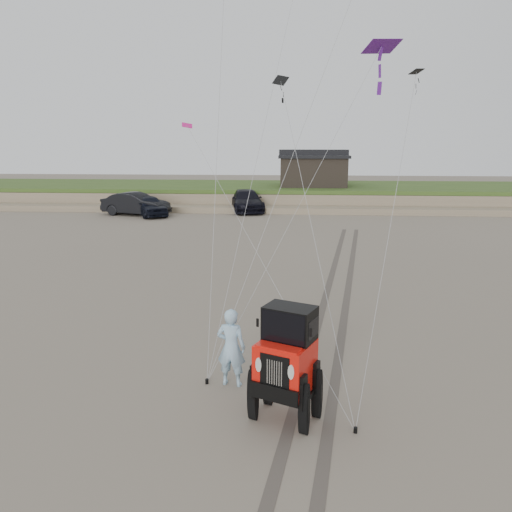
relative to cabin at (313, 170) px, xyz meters
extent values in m
plane|color=#6B6054|center=(-2.00, -37.00, -3.24)|extent=(160.00, 160.00, 0.00)
cube|color=#7A6B54|center=(-2.00, 1.00, -2.54)|extent=(160.00, 12.00, 1.40)
cube|color=#2D4719|center=(-2.00, 1.00, -1.69)|extent=(160.00, 12.00, 0.35)
cube|color=#7A6B54|center=(-2.00, -5.50, -2.99)|extent=(160.00, 3.50, 0.50)
cube|color=black|center=(0.00, 0.00, -0.21)|extent=(6.00, 5.00, 2.60)
cube|color=black|center=(0.00, 0.00, 1.21)|extent=(6.40, 5.40, 0.25)
cube|color=black|center=(0.00, 0.00, 1.59)|extent=(6.40, 1.20, 0.50)
imported|color=black|center=(-13.22, -8.84, -2.42)|extent=(4.22, 5.07, 1.63)
imported|color=black|center=(-14.39, -8.58, -2.33)|extent=(5.81, 3.27, 1.81)
imported|color=black|center=(-5.79, -5.50, -2.35)|extent=(3.80, 6.54, 1.78)
imported|color=#88B7D2|center=(-3.13, -36.62, -2.28)|extent=(0.77, 0.57, 1.92)
cube|color=#571884|center=(1.38, -27.93, 5.89)|extent=(1.50, 1.31, 0.49)
cube|color=black|center=(-2.22, -30.16, 4.49)|extent=(0.59, 0.49, 0.41)
cube|color=#CE1978|center=(-6.28, -26.14, 3.18)|extent=(0.46, 0.36, 0.27)
cube|color=black|center=(1.78, -31.98, 4.49)|extent=(0.51, 0.53, 0.18)
cylinder|color=black|center=(-3.73, -36.63, -3.18)|extent=(0.08, 0.08, 0.12)
cylinder|color=black|center=(-0.38, -38.47, -3.18)|extent=(0.08, 0.08, 0.12)
cube|color=#4C443D|center=(-0.40, -29.00, -3.23)|extent=(4.42, 29.74, 0.01)
cube|color=#4C443D|center=(0.40, -29.00, -3.23)|extent=(4.42, 29.74, 0.01)
camera|label=1|loc=(-1.69, -47.61, 2.47)|focal=35.00mm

